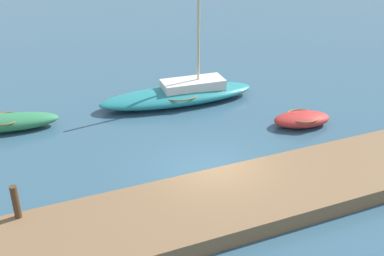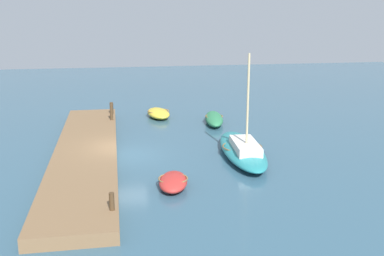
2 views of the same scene
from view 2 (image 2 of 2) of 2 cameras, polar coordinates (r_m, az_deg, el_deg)
name	(u,v)px [view 2 (image 2 of 2)]	position (r m, az deg, el deg)	size (l,w,h in m)	color
ground_plane	(125,156)	(26.00, -8.48, -3.44)	(84.00, 84.00, 0.00)	#33566B
dock_platform	(86,153)	(25.97, -13.19, -3.06)	(20.52, 3.38, 0.54)	brown
dinghy_red	(173,182)	(21.07, -2.39, -6.75)	(2.70, 1.73, 0.60)	#B72D28
sailboat_teal	(243,149)	(25.53, 6.37, -2.66)	(7.69, 2.69, 5.85)	teal
rowboat_yellow	(158,113)	(34.92, -4.25, 1.88)	(3.49, 1.97, 0.63)	gold
rowboat_green	(214,119)	(32.92, 2.79, 1.18)	(4.41, 1.88, 0.70)	#2D7A4C
mooring_post_west	(112,108)	(34.11, -10.08, 2.49)	(0.26, 0.26, 0.84)	#47331E
mooring_post_mid_west	(111,112)	(32.10, -10.09, 1.93)	(0.21, 0.21, 1.06)	#47331E
mooring_post_mid_east	(112,201)	(17.78, -10.05, -9.08)	(0.20, 0.20, 0.71)	#47331E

